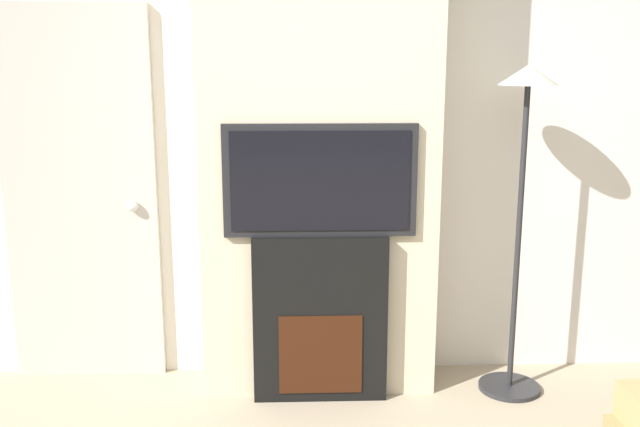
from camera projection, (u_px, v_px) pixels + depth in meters
name	position (u px, v px, depth m)	size (l,w,h in m)	color
wall_back	(317.00, 136.00, 3.89)	(6.00, 0.06, 2.70)	silver
chimney_breast	(319.00, 140.00, 3.69)	(1.22, 0.35, 2.70)	beige
fireplace	(320.00, 318.00, 3.71)	(0.69, 0.15, 0.88)	black
television	(320.00, 180.00, 3.55)	(0.97, 0.07, 0.57)	black
floor_lamp	(523.00, 163.00, 3.61)	(0.33, 0.33, 1.73)	#262628
entry_door	(81.00, 198.00, 3.86)	(0.82, 0.09, 2.05)	#BCB7AD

